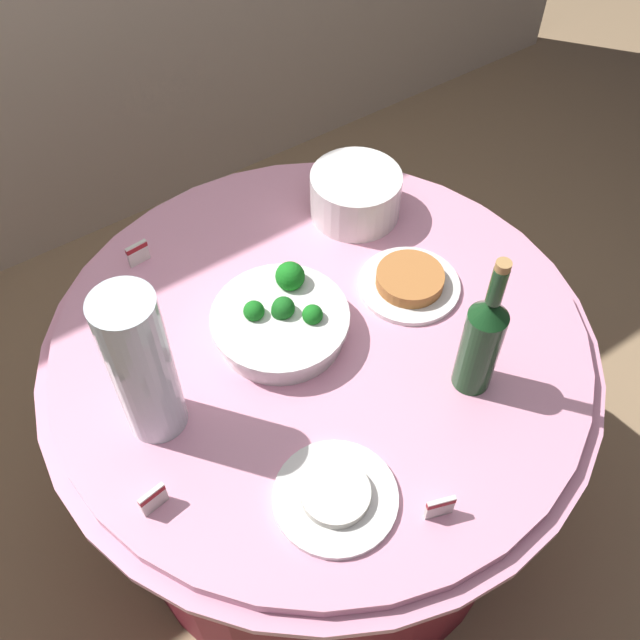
{
  "coord_description": "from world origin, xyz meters",
  "views": [
    {
      "loc": [
        -0.51,
        -0.74,
        1.92
      ],
      "look_at": [
        0.0,
        0.0,
        0.79
      ],
      "focal_mm": 40.67,
      "sensor_mm": 36.0,
      "label": 1
    }
  ],
  "objects_px": {
    "broccoli_bowl": "(281,321)",
    "wine_bottle": "(482,341)",
    "decorative_fruit_vase": "(143,370)",
    "label_placard_front": "(440,507)",
    "plate_stack": "(355,195)",
    "food_plate_peanuts": "(410,283)",
    "label_placard_rear": "(138,252)",
    "serving_tongs": "(126,305)",
    "food_plate_rice": "(336,496)",
    "label_placard_mid": "(153,499)"
  },
  "relations": [
    {
      "from": "broccoli_bowl",
      "to": "wine_bottle",
      "type": "height_order",
      "value": "wine_bottle"
    },
    {
      "from": "decorative_fruit_vase",
      "to": "label_placard_front",
      "type": "relative_size",
      "value": 6.18
    },
    {
      "from": "plate_stack",
      "to": "wine_bottle",
      "type": "bearing_deg",
      "value": -100.41
    },
    {
      "from": "food_plate_peanuts",
      "to": "label_placard_rear",
      "type": "height_order",
      "value": "label_placard_rear"
    },
    {
      "from": "wine_bottle",
      "to": "food_plate_peanuts",
      "type": "distance_m",
      "value": 0.28
    },
    {
      "from": "wine_bottle",
      "to": "decorative_fruit_vase",
      "type": "relative_size",
      "value": 0.99
    },
    {
      "from": "plate_stack",
      "to": "serving_tongs",
      "type": "relative_size",
      "value": 1.27
    },
    {
      "from": "plate_stack",
      "to": "serving_tongs",
      "type": "distance_m",
      "value": 0.57
    },
    {
      "from": "serving_tongs",
      "to": "food_plate_rice",
      "type": "xyz_separation_m",
      "value": [
        0.12,
        -0.61,
        0.01
      ]
    },
    {
      "from": "decorative_fruit_vase",
      "to": "serving_tongs",
      "type": "distance_m",
      "value": 0.33
    },
    {
      "from": "broccoli_bowl",
      "to": "food_plate_peanuts",
      "type": "distance_m",
      "value": 0.3
    },
    {
      "from": "plate_stack",
      "to": "food_plate_rice",
      "type": "relative_size",
      "value": 0.95
    },
    {
      "from": "plate_stack",
      "to": "food_plate_peanuts",
      "type": "bearing_deg",
      "value": -99.09
    },
    {
      "from": "decorative_fruit_vase",
      "to": "label_placard_rear",
      "type": "bearing_deg",
      "value": 69.29
    },
    {
      "from": "broccoli_bowl",
      "to": "plate_stack",
      "type": "bearing_deg",
      "value": 31.56
    },
    {
      "from": "wine_bottle",
      "to": "food_plate_peanuts",
      "type": "bearing_deg",
      "value": 78.25
    },
    {
      "from": "decorative_fruit_vase",
      "to": "serving_tongs",
      "type": "xyz_separation_m",
      "value": [
        0.07,
        0.29,
        -0.16
      ]
    },
    {
      "from": "food_plate_rice",
      "to": "decorative_fruit_vase",
      "type": "bearing_deg",
      "value": 119.55
    },
    {
      "from": "food_plate_rice",
      "to": "label_placard_rear",
      "type": "bearing_deg",
      "value": 92.81
    },
    {
      "from": "serving_tongs",
      "to": "food_plate_peanuts",
      "type": "xyz_separation_m",
      "value": [
        0.53,
        -0.3,
        0.01
      ]
    },
    {
      "from": "serving_tongs",
      "to": "wine_bottle",
      "type": "bearing_deg",
      "value": -49.26
    },
    {
      "from": "wine_bottle",
      "to": "label_placard_front",
      "type": "bearing_deg",
      "value": -142.65
    },
    {
      "from": "food_plate_rice",
      "to": "label_placard_front",
      "type": "xyz_separation_m",
      "value": [
        0.13,
        -0.12,
        0.02
      ]
    },
    {
      "from": "plate_stack",
      "to": "label_placard_mid",
      "type": "bearing_deg",
      "value": -150.63
    },
    {
      "from": "food_plate_peanuts",
      "to": "label_placard_front",
      "type": "distance_m",
      "value": 0.52
    },
    {
      "from": "plate_stack",
      "to": "serving_tongs",
      "type": "height_order",
      "value": "plate_stack"
    },
    {
      "from": "label_placard_front",
      "to": "food_plate_peanuts",
      "type": "bearing_deg",
      "value": 56.59
    },
    {
      "from": "label_placard_mid",
      "to": "label_placard_rear",
      "type": "height_order",
      "value": "same"
    },
    {
      "from": "label_placard_rear",
      "to": "wine_bottle",
      "type": "bearing_deg",
      "value": -58.83
    },
    {
      "from": "broccoli_bowl",
      "to": "label_placard_front",
      "type": "relative_size",
      "value": 5.09
    },
    {
      "from": "decorative_fruit_vase",
      "to": "label_placard_mid",
      "type": "bearing_deg",
      "value": -117.95
    },
    {
      "from": "decorative_fruit_vase",
      "to": "food_plate_rice",
      "type": "relative_size",
      "value": 1.55
    },
    {
      "from": "serving_tongs",
      "to": "food_plate_peanuts",
      "type": "relative_size",
      "value": 0.75
    },
    {
      "from": "decorative_fruit_vase",
      "to": "food_plate_peanuts",
      "type": "xyz_separation_m",
      "value": [
        0.59,
        -0.01,
        -0.14
      ]
    },
    {
      "from": "decorative_fruit_vase",
      "to": "food_plate_rice",
      "type": "xyz_separation_m",
      "value": [
        0.18,
        -0.32,
        -0.15
      ]
    },
    {
      "from": "food_plate_peanuts",
      "to": "label_placard_rear",
      "type": "distance_m",
      "value": 0.6
    },
    {
      "from": "food_plate_peanuts",
      "to": "food_plate_rice",
      "type": "height_order",
      "value": "food_plate_peanuts"
    },
    {
      "from": "food_plate_rice",
      "to": "label_placard_rear",
      "type": "distance_m",
      "value": 0.71
    },
    {
      "from": "label_placard_rear",
      "to": "serving_tongs",
      "type": "bearing_deg",
      "value": -128.7
    },
    {
      "from": "food_plate_peanuts",
      "to": "label_placard_mid",
      "type": "height_order",
      "value": "label_placard_mid"
    },
    {
      "from": "decorative_fruit_vase",
      "to": "plate_stack",
      "type": "bearing_deg",
      "value": 21.33
    },
    {
      "from": "serving_tongs",
      "to": "label_placard_mid",
      "type": "height_order",
      "value": "label_placard_mid"
    },
    {
      "from": "food_plate_rice",
      "to": "label_placard_mid",
      "type": "xyz_separation_m",
      "value": [
        -0.26,
        0.16,
        0.02
      ]
    },
    {
      "from": "label_placard_front",
      "to": "label_placard_mid",
      "type": "bearing_deg",
      "value": 143.97
    },
    {
      "from": "broccoli_bowl",
      "to": "food_plate_peanuts",
      "type": "bearing_deg",
      "value": -10.4
    },
    {
      "from": "label_placard_rear",
      "to": "food_plate_peanuts",
      "type": "bearing_deg",
      "value": -41.69
    },
    {
      "from": "serving_tongs",
      "to": "label_placard_rear",
      "type": "xyz_separation_m",
      "value": [
        0.08,
        0.1,
        0.03
      ]
    },
    {
      "from": "wine_bottle",
      "to": "label_placard_rear",
      "type": "xyz_separation_m",
      "value": [
        -0.39,
        0.65,
        -0.1
      ]
    },
    {
      "from": "broccoli_bowl",
      "to": "label_placard_mid",
      "type": "distance_m",
      "value": 0.43
    },
    {
      "from": "label_placard_front",
      "to": "label_placard_mid",
      "type": "xyz_separation_m",
      "value": [
        -0.39,
        0.29,
        0.0
      ]
    }
  ]
}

